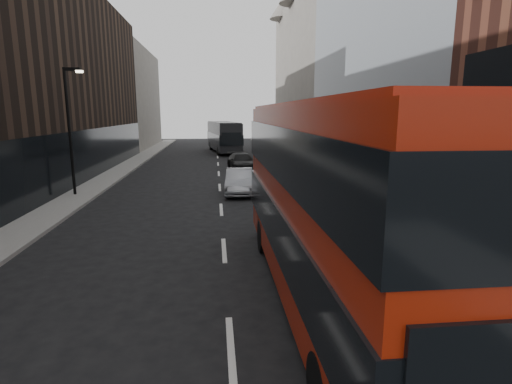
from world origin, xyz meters
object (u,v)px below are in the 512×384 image
object	(u,v)px
car_b	(239,181)
grey_bus	(224,136)
car_a	(274,178)
red_bus	(334,196)
street_lamp	(70,123)
car_c	(242,162)

from	to	relation	value
car_b	grey_bus	bearing A→B (deg)	95.35
car_a	grey_bus	bearing A→B (deg)	93.07
grey_bus	red_bus	bearing A→B (deg)	-94.96
red_bus	car_a	size ratio (longest dim) A/B	3.04
red_bus	grey_bus	xyz separation A→B (m)	(-1.80, 39.64, -0.80)
red_bus	grey_bus	distance (m)	39.69
street_lamp	car_c	distance (m)	14.48
car_c	car_a	bearing A→B (deg)	-86.20
grey_bus	car_b	bearing A→B (deg)	-96.77
grey_bus	car_c	bearing A→B (deg)	-93.38
red_bus	car_c	distance (m)	23.97
red_bus	car_c	world-z (taller)	red_bus
grey_bus	car_b	size ratio (longest dim) A/B	2.59
street_lamp	grey_bus	xyz separation A→B (m)	(9.02, 25.47, -2.23)
street_lamp	car_a	size ratio (longest dim) A/B	1.72
street_lamp	car_c	world-z (taller)	street_lamp
red_bus	car_c	xyz separation A→B (m)	(-0.65, 23.87, -2.05)
street_lamp	car_b	world-z (taller)	street_lamp
car_b	car_c	size ratio (longest dim) A/B	0.91
street_lamp	car_b	bearing A→B (deg)	0.38
grey_bus	car_a	world-z (taller)	grey_bus
red_bus	car_a	xyz separation A→B (m)	(0.86, 15.50, -2.06)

